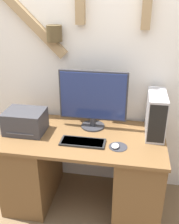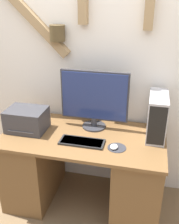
{
  "view_description": "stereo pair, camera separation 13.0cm",
  "coord_description": "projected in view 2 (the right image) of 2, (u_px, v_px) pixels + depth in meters",
  "views": [
    {
      "loc": [
        0.42,
        -1.68,
        2.0
      ],
      "look_at": [
        0.06,
        0.39,
        1.03
      ],
      "focal_mm": 42.0,
      "sensor_mm": 36.0,
      "label": 1
    },
    {
      "loc": [
        0.55,
        -1.65,
        2.0
      ],
      "look_at": [
        0.06,
        0.39,
        1.03
      ],
      "focal_mm": 42.0,
      "sensor_mm": 36.0,
      "label": 2
    }
  ],
  "objects": [
    {
      "name": "monitor",
      "position": [
        94.0,
        98.0,
        2.46
      ],
      "size": [
        0.65,
        0.23,
        0.56
      ],
      "color": "#333338",
      "rests_on": "desk"
    },
    {
      "name": "keyboard",
      "position": [
        82.0,
        142.0,
        2.3
      ],
      "size": [
        0.4,
        0.16,
        0.02
      ],
      "color": "black",
      "rests_on": "desk"
    },
    {
      "name": "computer_tower",
      "position": [
        157.0,
        116.0,
        2.35
      ],
      "size": [
        0.16,
        0.41,
        0.39
      ],
      "color": "#B2B2B7",
      "rests_on": "desk"
    },
    {
      "name": "mousepad",
      "position": [
        117.0,
        148.0,
        2.23
      ],
      "size": [
        0.16,
        0.16,
        0.0
      ],
      "color": "#2D2D33",
      "rests_on": "desk"
    },
    {
      "name": "wall_back",
      "position": [
        94.0,
        61.0,
        2.57
      ],
      "size": [
        6.4,
        0.19,
        2.99
      ],
      "color": "white",
      "rests_on": "ground_plane"
    },
    {
      "name": "printer",
      "position": [
        27.0,
        120.0,
        2.49
      ],
      "size": [
        0.37,
        0.29,
        0.21
      ],
      "color": "#38383D",
      "rests_on": "desk"
    },
    {
      "name": "mouse",
      "position": [
        114.0,
        147.0,
        2.22
      ],
      "size": [
        0.06,
        0.08,
        0.03
      ],
      "color": "silver",
      "rests_on": "mousepad"
    },
    {
      "name": "desk",
      "position": [
        83.0,
        169.0,
        2.59
      ],
      "size": [
        1.5,
        0.78,
        0.78
      ],
      "color": "brown",
      "rests_on": "ground_plane"
    }
  ]
}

